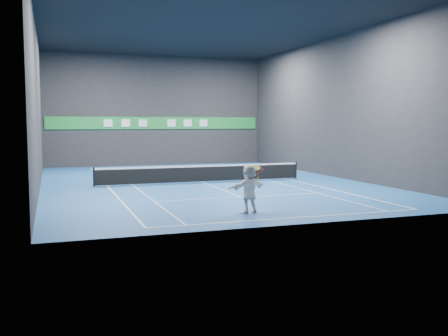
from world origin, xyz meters
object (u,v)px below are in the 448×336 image
object	(u,v)px
tennis_net	(202,173)
tennis_racket	(258,170)
tennis_ball	(246,146)
player	(249,189)

from	to	relation	value
tennis_net	tennis_racket	world-z (taller)	tennis_racket
tennis_racket	tennis_net	bearing A→B (deg)	85.62
tennis_ball	tennis_net	distance (m)	10.55
player	tennis_racket	size ratio (longest dim) A/B	2.74
tennis_net	tennis_racket	distance (m)	10.44
tennis_ball	tennis_racket	xyz separation A→B (m)	(0.47, -0.08, -0.96)
tennis_net	player	bearing A→B (deg)	-96.56
tennis_ball	tennis_racket	distance (m)	1.07
player	tennis_ball	size ratio (longest dim) A/B	28.32
player	tennis_net	world-z (taller)	player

